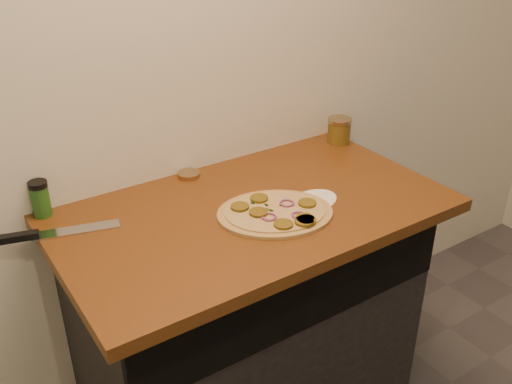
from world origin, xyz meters
TOP-DOWN VIEW (x-y plane):
  - cabinet at (0.00, 1.45)m, footprint 1.10×0.60m
  - countertop at (0.00, 1.42)m, footprint 1.20×0.70m
  - pizza at (0.03, 1.33)m, footprint 0.45×0.45m
  - chefs_knife at (-0.58, 1.60)m, footprint 0.35×0.13m
  - mason_jar_lid at (-0.07, 1.71)m, footprint 0.08×0.08m
  - salsa_jar at (0.55, 1.65)m, footprint 0.09×0.09m
  - spice_shaker at (-0.55, 1.72)m, footprint 0.06×0.06m
  - flour_spill at (0.18, 1.34)m, footprint 0.21×0.21m

SIDE VIEW (x-z plane):
  - cabinet at x=0.00m, z-range 0.00..0.86m
  - countertop at x=0.00m, z-range 0.86..0.90m
  - flour_spill at x=0.18m, z-range 0.90..0.90m
  - chefs_knife at x=-0.58m, z-range 0.90..0.92m
  - mason_jar_lid at x=-0.07m, z-range 0.90..0.92m
  - pizza at x=0.03m, z-range 0.90..0.92m
  - salsa_jar at x=0.55m, z-range 0.90..1.00m
  - spice_shaker at x=-0.55m, z-range 0.90..1.01m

